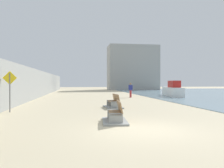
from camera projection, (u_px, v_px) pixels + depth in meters
ground_plane at (100, 98)px, 26.57m from camera, size 120.00×120.00×0.00m
seawall at (33, 84)px, 25.46m from camera, size 0.80×64.00×3.29m
bench_near at (115, 117)px, 10.49m from camera, size 1.28×2.19×0.98m
bench_far at (113, 104)px, 16.48m from camera, size 1.28×2.19×0.98m
person_walking at (131, 89)px, 27.30m from camera, size 0.47×0.32×1.77m
boat_nearest at (173, 90)px, 29.78m from camera, size 2.83×7.33×2.00m
pedestrian_sign at (10, 87)px, 13.88m from camera, size 0.85×0.08×2.53m
harbor_building at (133, 68)px, 55.80m from camera, size 12.00×6.00×10.72m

